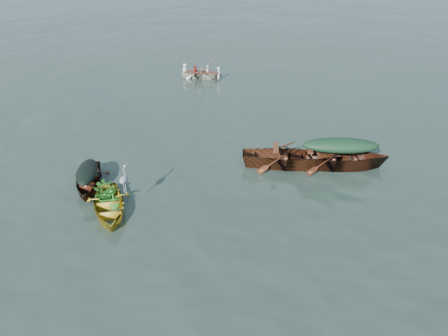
{
  "coord_description": "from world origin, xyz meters",
  "views": [
    {
      "loc": [
        3.44,
        -11.66,
        7.55
      ],
      "look_at": [
        0.25,
        1.29,
        0.5
      ],
      "focal_mm": 35.0,
      "sensor_mm": 36.0,
      "label": 1
    }
  ],
  "objects_px": {
    "open_wooden_boat": "(291,166)",
    "heron": "(124,184)",
    "dark_covered_boat": "(89,186)",
    "rowed_boat": "(202,78)",
    "yellow_dinghy": "(110,212)",
    "green_tarp_boat": "(338,167)"
  },
  "relations": [
    {
      "from": "green_tarp_boat",
      "to": "open_wooden_boat",
      "type": "height_order",
      "value": "green_tarp_boat"
    },
    {
      "from": "dark_covered_boat",
      "to": "heron",
      "type": "distance_m",
      "value": 2.31
    },
    {
      "from": "heron",
      "to": "open_wooden_boat",
      "type": "bearing_deg",
      "value": 11.73
    },
    {
      "from": "open_wooden_boat",
      "to": "heron",
      "type": "relative_size",
      "value": 5.5
    },
    {
      "from": "yellow_dinghy",
      "to": "dark_covered_boat",
      "type": "distance_m",
      "value": 1.94
    },
    {
      "from": "dark_covered_boat",
      "to": "rowed_boat",
      "type": "bearing_deg",
      "value": 67.8
    },
    {
      "from": "yellow_dinghy",
      "to": "rowed_boat",
      "type": "height_order",
      "value": "yellow_dinghy"
    },
    {
      "from": "green_tarp_boat",
      "to": "dark_covered_boat",
      "type": "bearing_deg",
      "value": 101.19
    },
    {
      "from": "dark_covered_boat",
      "to": "green_tarp_boat",
      "type": "distance_m",
      "value": 8.97
    },
    {
      "from": "dark_covered_boat",
      "to": "green_tarp_boat",
      "type": "bearing_deg",
      "value": 0.89
    },
    {
      "from": "yellow_dinghy",
      "to": "green_tarp_boat",
      "type": "xyz_separation_m",
      "value": [
        6.84,
        4.78,
        0.0
      ]
    },
    {
      "from": "rowed_boat",
      "to": "heron",
      "type": "bearing_deg",
      "value": -174.21
    },
    {
      "from": "open_wooden_boat",
      "to": "dark_covered_boat",
      "type": "bearing_deg",
      "value": 106.47
    },
    {
      "from": "dark_covered_boat",
      "to": "heron",
      "type": "xyz_separation_m",
      "value": [
        1.88,
        -1.0,
        0.9
      ]
    },
    {
      "from": "rowed_boat",
      "to": "heron",
      "type": "relative_size",
      "value": 3.82
    },
    {
      "from": "green_tarp_boat",
      "to": "open_wooden_boat",
      "type": "relative_size",
      "value": 1.0
    },
    {
      "from": "yellow_dinghy",
      "to": "green_tarp_boat",
      "type": "bearing_deg",
      "value": 5.42
    },
    {
      "from": "green_tarp_boat",
      "to": "rowed_boat",
      "type": "bearing_deg",
      "value": 27.86
    },
    {
      "from": "green_tarp_boat",
      "to": "heron",
      "type": "height_order",
      "value": "heron"
    },
    {
      "from": "open_wooden_boat",
      "to": "heron",
      "type": "bearing_deg",
      "value": 122.35
    },
    {
      "from": "green_tarp_boat",
      "to": "rowed_boat",
      "type": "relative_size",
      "value": 1.44
    },
    {
      "from": "dark_covered_boat",
      "to": "rowed_boat",
      "type": "xyz_separation_m",
      "value": [
        0.08,
        13.44,
        0.0
      ]
    }
  ]
}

